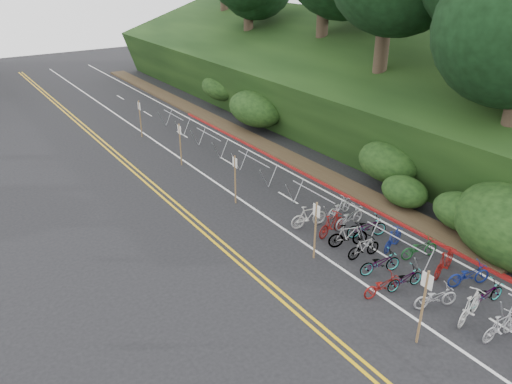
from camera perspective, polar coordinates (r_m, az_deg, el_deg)
ground at (r=17.40m, az=16.02°, el=-15.25°), size 120.00×120.00×0.00m
road_markings at (r=24.05m, az=-1.14°, el=-2.01°), size 7.47×80.00×0.01m
red_curb at (r=28.14m, az=5.44°, el=2.20°), size 0.25×28.00×0.10m
embankment at (r=36.97m, az=7.56°, el=11.83°), size 14.30×48.14×9.11m
bike_racks_rest at (r=27.08m, az=-0.28°, el=3.21°), size 1.14×23.00×1.17m
signpost_near at (r=16.30m, az=18.58°, el=-11.92°), size 0.08×0.40×2.69m
signposts_rest at (r=26.53m, az=-5.82°, el=3.93°), size 0.08×18.40×2.50m
bike_front at (r=18.66m, az=14.25°, el=-10.30°), size 0.78×1.65×0.83m
bike_valet at (r=20.12m, az=17.77°, el=-7.69°), size 3.28×12.08×1.09m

